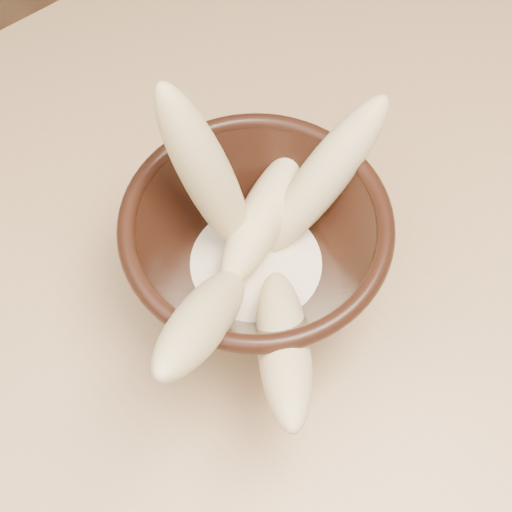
{
  "coord_description": "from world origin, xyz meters",
  "views": [
    {
      "loc": [
        -0.12,
        -0.15,
        1.24
      ],
      "look_at": [
        0.03,
        0.03,
        0.8
      ],
      "focal_mm": 50.0,
      "sensor_mm": 36.0,
      "label": 1
    }
  ],
  "objects": [
    {
      "name": "table",
      "position": [
        0.0,
        0.0,
        0.67
      ],
      "size": [
        1.2,
        0.8,
        0.75
      ],
      "color": "tan",
      "rests_on": "ground"
    },
    {
      "name": "banana_front",
      "position": [
        -0.0,
        -0.03,
        0.82
      ],
      "size": [
        0.11,
        0.14,
        0.1
      ],
      "primitive_type": "ellipsoid",
      "rotation": [
        1.1,
        0.0,
        -0.63
      ],
      "color": "#DDC482",
      "rests_on": "bowl"
    },
    {
      "name": "banana_across",
      "position": [
        0.05,
        0.05,
        0.81
      ],
      "size": [
        0.13,
        0.08,
        0.05
      ],
      "primitive_type": "ellipsoid",
      "rotation": [
        1.47,
        0.0,
        2.01
      ],
      "color": "#DDC482",
      "rests_on": "bowl"
    },
    {
      "name": "banana_left",
      "position": [
        -0.04,
        0.0,
        0.84
      ],
      "size": [
        0.14,
        0.11,
        0.14
      ],
      "primitive_type": "ellipsoid",
      "rotation": [
        0.82,
        0.0,
        -0.97
      ],
      "color": "#DDC482",
      "rests_on": "bowl"
    },
    {
      "name": "banana_upright",
      "position": [
        0.02,
        0.08,
        0.86
      ],
      "size": [
        0.06,
        0.09,
        0.16
      ],
      "primitive_type": "ellipsoid",
      "rotation": [
        0.35,
        0.0,
        3.54
      ],
      "color": "#DDC482",
      "rests_on": "bowl"
    },
    {
      "name": "banana_right",
      "position": [
        0.09,
        0.04,
        0.83
      ],
      "size": [
        0.13,
        0.03,
        0.12
      ],
      "primitive_type": "ellipsoid",
      "rotation": [
        0.84,
        0.0,
        1.58
      ],
      "color": "#DDC482",
      "rests_on": "bowl"
    },
    {
      "name": "milk_puddle",
      "position": [
        0.03,
        0.03,
        0.78
      ],
      "size": [
        0.1,
        0.1,
        0.01
      ],
      "primitive_type": "cylinder",
      "color": "beige",
      "rests_on": "bowl"
    },
    {
      "name": "bowl",
      "position": [
        0.03,
        0.03,
        0.81
      ],
      "size": [
        0.18,
        0.18,
        0.1
      ],
      "rotation": [
        0.0,
        0.0,
        0.29
      ],
      "color": "black",
      "rests_on": "table"
    }
  ]
}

